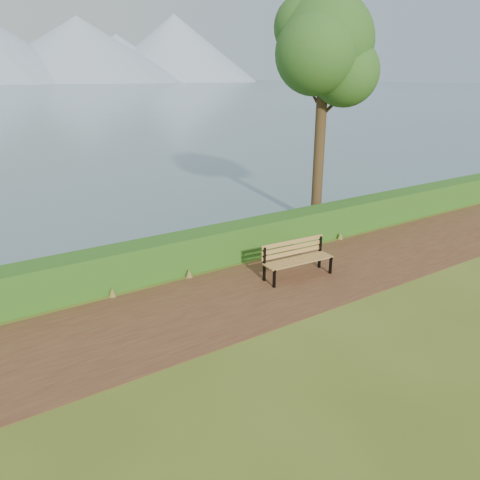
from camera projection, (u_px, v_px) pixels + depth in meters
ground at (268, 296)px, 11.46m from camera, size 140.00×140.00×0.00m
path at (261, 291)px, 11.70m from camera, size 40.00×3.40×0.01m
hedge at (214, 246)px, 13.34m from camera, size 32.00×0.85×1.00m
bench at (296, 256)px, 12.40m from camera, size 1.99×0.72×0.98m
tree at (325, 48)px, 15.21m from camera, size 3.95×3.35×7.98m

